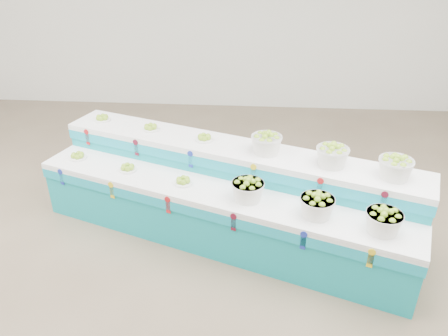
{
  "coord_description": "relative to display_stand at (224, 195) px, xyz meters",
  "views": [
    {
      "loc": [
        0.93,
        -3.57,
        3.26
      ],
      "look_at": [
        0.61,
        0.74,
        0.87
      ],
      "focal_mm": 35.27,
      "sensor_mm": 36.0,
      "label": 1
    }
  ],
  "objects": [
    {
      "name": "ground",
      "position": [
        -0.61,
        -0.74,
        -0.51
      ],
      "size": [
        10.0,
        10.0,
        0.0
      ],
      "primitive_type": "plane",
      "color": "brown",
      "rests_on": "ground"
    },
    {
      "name": "back_wall",
      "position": [
        -0.61,
        4.26,
        1.49
      ],
      "size": [
        10.0,
        0.0,
        10.0
      ],
      "primitive_type": "plane",
      "rotation": [
        1.57,
        0.0,
        0.0
      ],
      "color": "silver",
      "rests_on": "ground"
    },
    {
      "name": "display_stand",
      "position": [
        0.0,
        0.0,
        0.0
      ],
      "size": [
        4.54,
        2.57,
        1.02
      ],
      "primitive_type": null,
      "rotation": [
        0.0,
        0.0,
        -0.35
      ],
      "color": "teal",
      "rests_on": "ground"
    },
    {
      "name": "plate_lower_left",
      "position": [
        -1.85,
        0.38,
        0.25
      ],
      "size": [
        0.27,
        0.27,
        0.09
      ],
      "primitive_type": "cylinder",
      "rotation": [
        0.0,
        0.0,
        -0.35
      ],
      "color": "white",
      "rests_on": "display_stand"
    },
    {
      "name": "plate_lower_mid",
      "position": [
        -1.15,
        0.13,
        0.25
      ],
      "size": [
        0.27,
        0.27,
        0.09
      ],
      "primitive_type": "cylinder",
      "rotation": [
        0.0,
        0.0,
        -0.35
      ],
      "color": "white",
      "rests_on": "display_stand"
    },
    {
      "name": "plate_lower_right",
      "position": [
        -0.45,
        -0.13,
        0.25
      ],
      "size": [
        0.27,
        0.27,
        0.09
      ],
      "primitive_type": "cylinder",
      "rotation": [
        0.0,
        0.0,
        -0.35
      ],
      "color": "white",
      "rests_on": "display_stand"
    },
    {
      "name": "basket_lower_left",
      "position": [
        0.28,
        -0.39,
        0.33
      ],
      "size": [
        0.44,
        0.44,
        0.24
      ],
      "primitive_type": null,
      "rotation": [
        0.0,
        0.0,
        -0.35
      ],
      "color": "silver",
      "rests_on": "display_stand"
    },
    {
      "name": "basket_lower_mid",
      "position": [
        0.97,
        -0.64,
        0.33
      ],
      "size": [
        0.44,
        0.44,
        0.24
      ],
      "primitive_type": null,
      "rotation": [
        0.0,
        0.0,
        -0.35
      ],
      "color": "silver",
      "rests_on": "display_stand"
    },
    {
      "name": "basket_lower_right",
      "position": [
        1.56,
        -0.86,
        0.33
      ],
      "size": [
        0.44,
        0.44,
        0.24
      ],
      "primitive_type": null,
      "rotation": [
        0.0,
        0.0,
        -0.35
      ],
      "color": "silver",
      "rests_on": "display_stand"
    },
    {
      "name": "plate_upper_left",
      "position": [
        -1.66,
        0.89,
        0.55
      ],
      "size": [
        0.27,
        0.27,
        0.09
      ],
      "primitive_type": "cylinder",
      "rotation": [
        0.0,
        0.0,
        -0.35
      ],
      "color": "white",
      "rests_on": "display_stand"
    },
    {
      "name": "plate_upper_mid",
      "position": [
        -0.97,
        0.64,
        0.55
      ],
      "size": [
        0.27,
        0.27,
        0.09
      ],
      "primitive_type": "cylinder",
      "rotation": [
        0.0,
        0.0,
        -0.35
      ],
      "color": "white",
      "rests_on": "display_stand"
    },
    {
      "name": "plate_upper_right",
      "position": [
        -0.26,
        0.39,
        0.55
      ],
      "size": [
        0.27,
        0.27,
        0.09
      ],
      "primitive_type": "cylinder",
      "rotation": [
        0.0,
        0.0,
        -0.35
      ],
      "color": "white",
      "rests_on": "display_stand"
    },
    {
      "name": "basket_upper_left",
      "position": [
        0.47,
        0.12,
        0.63
      ],
      "size": [
        0.44,
        0.44,
        0.24
      ],
      "primitive_type": null,
      "rotation": [
        0.0,
        0.0,
        -0.35
      ],
      "color": "silver",
      "rests_on": "display_stand"
    },
    {
      "name": "basket_upper_mid",
      "position": [
        1.15,
        -0.13,
        0.63
      ],
      "size": [
        0.44,
        0.44,
        0.24
      ],
      "primitive_type": null,
      "rotation": [
        0.0,
        0.0,
        -0.35
      ],
      "color": "silver",
      "rests_on": "display_stand"
    },
    {
      "name": "basket_upper_right",
      "position": [
        1.75,
        -0.34,
        0.63
      ],
      "size": [
        0.44,
        0.44,
        0.24
      ],
      "primitive_type": null,
      "rotation": [
        0.0,
        0.0,
        -0.35
      ],
      "color": "silver",
      "rests_on": "display_stand"
    }
  ]
}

